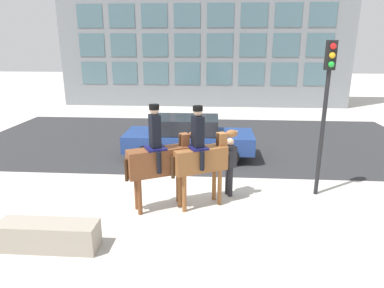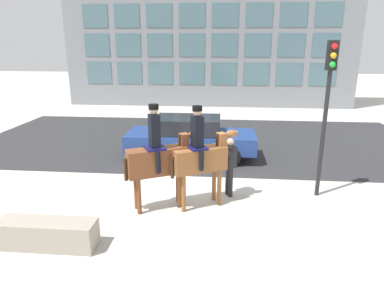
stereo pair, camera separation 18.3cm
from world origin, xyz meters
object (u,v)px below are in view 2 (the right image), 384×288
(pedestrian_bystander, at_px, (229,163))
(street_car_near_lane, at_px, (190,137))
(mounted_horse_companion, at_px, (201,156))
(mounted_horse_lead, at_px, (159,158))
(planter_ledge, at_px, (47,234))
(traffic_light, at_px, (328,96))

(pedestrian_bystander, distance_m, street_car_near_lane, 3.45)
(mounted_horse_companion, xyz_separation_m, street_car_near_lane, (-0.64, 3.81, -0.55))
(mounted_horse_lead, height_order, planter_ledge, mounted_horse_lead)
(street_car_near_lane, distance_m, traffic_light, 5.17)
(traffic_light, bearing_deg, mounted_horse_companion, -164.22)
(mounted_horse_companion, distance_m, traffic_light, 3.58)
(mounted_horse_companion, relative_size, pedestrian_bystander, 1.60)
(mounted_horse_lead, height_order, street_car_near_lane, mounted_horse_lead)
(mounted_horse_lead, distance_m, street_car_near_lane, 4.07)
(pedestrian_bystander, bearing_deg, mounted_horse_lead, -0.29)
(mounted_horse_lead, relative_size, pedestrian_bystander, 1.64)
(mounted_horse_companion, relative_size, street_car_near_lane, 0.57)
(pedestrian_bystander, height_order, planter_ledge, pedestrian_bystander)
(planter_ledge, bearing_deg, pedestrian_bystander, 37.01)
(mounted_horse_lead, xyz_separation_m, mounted_horse_companion, (1.01, 0.20, 0.01))
(pedestrian_bystander, xyz_separation_m, street_car_near_lane, (-1.36, 3.16, -0.17))
(street_car_near_lane, bearing_deg, mounted_horse_companion, -80.51)
(pedestrian_bystander, xyz_separation_m, planter_ledge, (-3.73, -2.81, -0.67))
(mounted_horse_companion, height_order, pedestrian_bystander, mounted_horse_companion)
(pedestrian_bystander, bearing_deg, planter_ledge, 10.59)
(street_car_near_lane, relative_size, planter_ledge, 2.28)
(mounted_horse_companion, distance_m, street_car_near_lane, 3.90)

